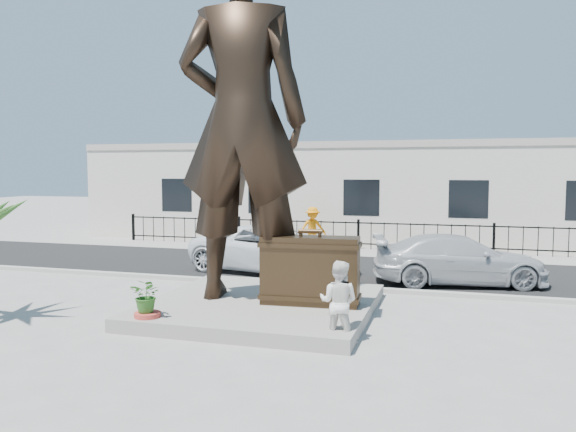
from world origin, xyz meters
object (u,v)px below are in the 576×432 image
(suitcase, at_px, (310,270))
(car_white, at_px, (273,249))
(statue, at_px, (242,120))
(tourist, at_px, (339,302))

(suitcase, xyz_separation_m, car_white, (-2.59, 5.23, -0.30))
(statue, xyz_separation_m, tourist, (2.76, -1.94, -3.79))
(suitcase, height_order, tourist, suitcase)
(statue, distance_m, suitcase, 3.93)
(statue, distance_m, car_white, 6.41)
(statue, xyz_separation_m, car_white, (-0.86, 5.08, -3.82))
(suitcase, relative_size, tourist, 1.36)
(tourist, relative_size, car_white, 0.29)
(car_white, bearing_deg, suitcase, -141.51)
(suitcase, bearing_deg, car_white, 112.63)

